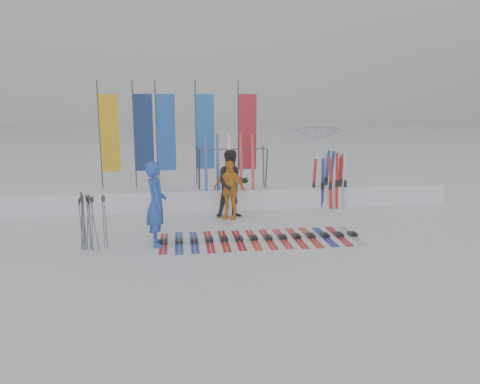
{
  "coord_description": "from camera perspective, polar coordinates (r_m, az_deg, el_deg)",
  "views": [
    {
      "loc": [
        -1.33,
        -9.61,
        3.28
      ],
      "look_at": [
        0.2,
        1.6,
        1.0
      ],
      "focal_mm": 35.0,
      "sensor_mm": 36.0,
      "label": 1
    }
  ],
  "objects": [
    {
      "name": "person_yellow",
      "position": [
        12.82,
        -1.3,
        0.28
      ],
      "size": [
        1.02,
        0.8,
        1.62
      ],
      "primitive_type": "imported",
      "rotation": [
        0.0,
        0.0,
        -0.5
      ],
      "color": "orange",
      "rests_on": "ground"
    },
    {
      "name": "feather_flags",
      "position": [
        14.43,
        -8.04,
        7.17
      ],
      "size": [
        4.72,
        0.29,
        3.2
      ],
      "color": "#383A3F",
      "rests_on": "ground"
    },
    {
      "name": "person_blue",
      "position": [
        10.61,
        -10.18,
        -1.43
      ],
      "size": [
        0.51,
        0.73,
        1.92
      ],
      "primitive_type": "imported",
      "rotation": [
        0.0,
        0.0,
        1.65
      ],
      "color": "blue",
      "rests_on": "ground"
    },
    {
      "name": "person_black",
      "position": [
        12.96,
        -0.96,
        1.0
      ],
      "size": [
        0.94,
        0.75,
        1.88
      ],
      "primitive_type": "imported",
      "rotation": [
        0.0,
        0.0,
        0.04
      ],
      "color": "black",
      "rests_on": "ground"
    },
    {
      "name": "ground",
      "position": [
        10.25,
        0.11,
        -7.28
      ],
      "size": [
        120.0,
        120.0,
        0.0
      ],
      "primitive_type": "plane",
      "color": "white",
      "rests_on": "ground"
    },
    {
      "name": "tent_canopy",
      "position": [
        16.68,
        9.45,
        4.15
      ],
      "size": [
        2.84,
        2.89,
        2.44
      ],
      "primitive_type": "imported",
      "rotation": [
        0.0,
        0.0,
        -0.07
      ],
      "color": "white",
      "rests_on": "ground"
    },
    {
      "name": "upright_skis",
      "position": [
        14.63,
        11.17,
        1.39
      ],
      "size": [
        1.16,
        0.95,
        1.7
      ],
      "color": "navy",
      "rests_on": "ground"
    },
    {
      "name": "ski_row",
      "position": [
        11.08,
        2.51,
        -5.65
      ],
      "size": [
        4.69,
        1.69,
        0.07
      ],
      "color": "red",
      "rests_on": "ground"
    },
    {
      "name": "ski_rack",
      "position": [
        14.04,
        -0.95,
        3.63
      ],
      "size": [
        2.04,
        0.8,
        1.23
      ],
      "color": "#383A3F",
      "rests_on": "ground"
    },
    {
      "name": "snow_bank",
      "position": [
        14.58,
        -2.38,
        -0.41
      ],
      "size": [
        14.0,
        1.6,
        0.6
      ],
      "primitive_type": "cube",
      "color": "white",
      "rests_on": "ground"
    },
    {
      "name": "pole_cluster",
      "position": [
        10.75,
        -17.9,
        -3.56
      ],
      "size": [
        0.61,
        0.64,
        1.26
      ],
      "color": "#595B60",
      "rests_on": "ground"
    }
  ]
}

